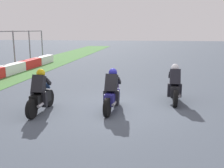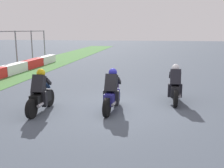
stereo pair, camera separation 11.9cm
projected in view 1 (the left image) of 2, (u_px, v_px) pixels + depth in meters
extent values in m
plane|color=#424A56|center=(113.00, 108.00, 9.57)|extent=(120.00, 120.00, 0.00)
cube|color=white|center=(12.00, 69.00, 16.99)|extent=(2.58, 0.60, 0.64)
cube|color=red|center=(31.00, 64.00, 19.54)|extent=(2.58, 0.60, 0.64)
cube|color=white|center=(45.00, 60.00, 22.09)|extent=(2.58, 0.60, 0.64)
cylinder|color=slate|center=(14.00, 50.00, 19.06)|extent=(0.10, 0.10, 2.76)
cylinder|color=slate|center=(30.00, 48.00, 21.50)|extent=(0.10, 0.10, 2.76)
cylinder|color=slate|center=(42.00, 46.00, 23.94)|extent=(0.10, 0.10, 2.76)
cylinder|color=black|center=(173.00, 90.00, 11.02)|extent=(0.64, 0.15, 0.64)
cylinder|color=black|center=(175.00, 99.00, 9.67)|extent=(0.64, 0.15, 0.64)
cube|color=black|center=(174.00, 90.00, 10.31)|extent=(1.11, 0.34, 0.40)
ellipsoid|color=black|center=(174.00, 82.00, 10.34)|extent=(0.49, 0.31, 0.24)
cube|color=red|center=(175.00, 92.00, 9.81)|extent=(0.06, 0.16, 0.08)
cylinder|color=#A5A5AD|center=(179.00, 95.00, 9.97)|extent=(0.42, 0.11, 0.10)
cube|color=black|center=(175.00, 77.00, 10.11)|extent=(0.49, 0.41, 0.66)
sphere|color=silver|center=(175.00, 68.00, 10.25)|extent=(0.31, 0.31, 0.30)
cube|color=slate|center=(174.00, 79.00, 10.72)|extent=(0.16, 0.26, 0.23)
cube|color=black|center=(169.00, 90.00, 10.23)|extent=(0.18, 0.14, 0.52)
cube|color=black|center=(180.00, 90.00, 10.16)|extent=(0.18, 0.14, 0.52)
cube|color=black|center=(170.00, 75.00, 10.50)|extent=(0.39, 0.11, 0.31)
cube|color=black|center=(179.00, 75.00, 10.44)|extent=(0.39, 0.11, 0.31)
cylinder|color=black|center=(116.00, 97.00, 9.89)|extent=(0.65, 0.19, 0.64)
cylinder|color=black|center=(107.00, 107.00, 8.56)|extent=(0.65, 0.19, 0.64)
cube|color=navy|center=(112.00, 97.00, 9.19)|extent=(1.12, 0.41, 0.40)
ellipsoid|color=navy|center=(113.00, 88.00, 9.22)|extent=(0.50, 0.34, 0.24)
cube|color=red|center=(109.00, 100.00, 8.70)|extent=(0.07, 0.16, 0.08)
cylinder|color=#A5A5AD|center=(114.00, 103.00, 8.84)|extent=(0.43, 0.14, 0.10)
cube|color=black|center=(111.00, 83.00, 8.98)|extent=(0.52, 0.44, 0.66)
sphere|color=#212298|center=(113.00, 72.00, 9.12)|extent=(0.32, 0.32, 0.30)
cube|color=slate|center=(115.00, 85.00, 9.59)|extent=(0.18, 0.27, 0.23)
cube|color=black|center=(106.00, 97.00, 9.12)|extent=(0.19, 0.15, 0.52)
cube|color=black|center=(117.00, 98.00, 9.03)|extent=(0.19, 0.15, 0.52)
cube|color=black|center=(109.00, 80.00, 9.38)|extent=(0.39, 0.13, 0.31)
cube|color=black|center=(119.00, 81.00, 9.30)|extent=(0.39, 0.13, 0.31)
cylinder|color=black|center=(49.00, 98.00, 9.73)|extent=(0.64, 0.15, 0.64)
cylinder|color=black|center=(32.00, 109.00, 8.38)|extent=(0.64, 0.15, 0.64)
cube|color=black|center=(41.00, 98.00, 9.02)|extent=(1.11, 0.34, 0.40)
ellipsoid|color=black|center=(41.00, 89.00, 9.05)|extent=(0.48, 0.31, 0.24)
cube|color=red|center=(34.00, 102.00, 8.52)|extent=(0.06, 0.16, 0.08)
cylinder|color=#A5A5AD|center=(41.00, 105.00, 8.68)|extent=(0.42, 0.11, 0.10)
cube|color=black|center=(39.00, 84.00, 8.81)|extent=(0.49, 0.41, 0.66)
sphere|color=gold|center=(41.00, 73.00, 8.96)|extent=(0.31, 0.31, 0.30)
cube|color=#365896|center=(46.00, 86.00, 9.43)|extent=(0.16, 0.26, 0.23)
cube|color=black|center=(34.00, 99.00, 8.93)|extent=(0.18, 0.14, 0.52)
cube|color=black|center=(45.00, 99.00, 8.87)|extent=(0.18, 0.14, 0.52)
cube|color=black|center=(38.00, 81.00, 9.20)|extent=(0.39, 0.11, 0.31)
cube|color=black|center=(48.00, 82.00, 9.15)|extent=(0.39, 0.11, 0.31)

